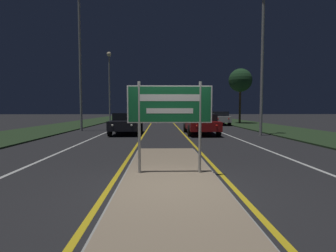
% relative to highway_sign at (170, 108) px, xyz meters
% --- Properties ---
extents(ground_plane, '(160.00, 160.00, 0.00)m').
position_rel_highway_sign_xyz_m(ground_plane, '(0.00, -0.86, -1.72)').
color(ground_plane, '#232326').
extents(median_island, '(2.32, 8.30, 0.10)m').
position_rel_highway_sign_xyz_m(median_island, '(0.00, 0.00, -1.68)').
color(median_island, '#999993').
rests_on(median_island, ground_plane).
extents(verge_left, '(5.00, 100.00, 0.08)m').
position_rel_highway_sign_xyz_m(verge_left, '(-9.50, 19.14, -1.68)').
color(verge_left, '#23381E').
rests_on(verge_left, ground_plane).
extents(verge_right, '(5.00, 100.00, 0.08)m').
position_rel_highway_sign_xyz_m(verge_right, '(9.50, 19.14, -1.68)').
color(verge_right, '#23381E').
rests_on(verge_right, ground_plane).
extents(centre_line_yellow_left, '(0.12, 70.00, 0.01)m').
position_rel_highway_sign_xyz_m(centre_line_yellow_left, '(-1.35, 24.14, -1.72)').
color(centre_line_yellow_left, gold).
rests_on(centre_line_yellow_left, ground_plane).
extents(centre_line_yellow_right, '(0.12, 70.00, 0.01)m').
position_rel_highway_sign_xyz_m(centre_line_yellow_right, '(1.35, 24.14, -1.72)').
color(centre_line_yellow_right, gold).
rests_on(centre_line_yellow_right, ground_plane).
extents(lane_line_white_left, '(0.12, 70.00, 0.01)m').
position_rel_highway_sign_xyz_m(lane_line_white_left, '(-4.20, 24.14, -1.72)').
color(lane_line_white_left, silver).
rests_on(lane_line_white_left, ground_plane).
extents(lane_line_white_right, '(0.12, 70.00, 0.01)m').
position_rel_highway_sign_xyz_m(lane_line_white_right, '(4.20, 24.14, -1.72)').
color(lane_line_white_right, silver).
rests_on(lane_line_white_right, ground_plane).
extents(edge_line_white_left, '(0.10, 70.00, 0.01)m').
position_rel_highway_sign_xyz_m(edge_line_white_left, '(-7.20, 24.14, -1.72)').
color(edge_line_white_left, silver).
rests_on(edge_line_white_left, ground_plane).
extents(edge_line_white_right, '(0.10, 70.00, 0.01)m').
position_rel_highway_sign_xyz_m(edge_line_white_right, '(7.20, 24.14, -1.72)').
color(edge_line_white_right, silver).
rests_on(edge_line_white_right, ground_plane).
extents(highway_sign, '(2.11, 0.07, 2.29)m').
position_rel_highway_sign_xyz_m(highway_sign, '(0.00, 0.00, 0.00)').
color(highway_sign, '#9E9E99').
rests_on(highway_sign, median_island).
extents(streetlight_left_near, '(0.56, 0.56, 11.18)m').
position_rel_highway_sign_xyz_m(streetlight_left_near, '(-6.38, 14.01, 5.53)').
color(streetlight_left_near, '#9E9E99').
rests_on(streetlight_left_near, ground_plane).
extents(streetlight_left_far, '(0.57, 0.57, 8.76)m').
position_rel_highway_sign_xyz_m(streetlight_left_far, '(-6.59, 26.57, 4.18)').
color(streetlight_left_far, '#9E9E99').
rests_on(streetlight_left_far, ground_plane).
extents(streetlight_right_near, '(0.63, 0.63, 9.71)m').
position_rel_highway_sign_xyz_m(streetlight_right_near, '(6.23, 10.12, 5.07)').
color(streetlight_right_near, '#9E9E99').
rests_on(streetlight_right_near, ground_plane).
extents(car_receding_0, '(2.02, 4.82, 1.37)m').
position_rel_highway_sign_xyz_m(car_receding_0, '(2.49, 11.08, -0.97)').
color(car_receding_0, maroon).
rests_on(car_receding_0, ground_plane).
extents(car_receding_1, '(1.85, 4.40, 1.45)m').
position_rel_highway_sign_xyz_m(car_receding_1, '(5.99, 21.27, -0.95)').
color(car_receding_1, silver).
rests_on(car_receding_1, ground_plane).
extents(car_receding_2, '(1.96, 4.82, 1.30)m').
position_rel_highway_sign_xyz_m(car_receding_2, '(5.89, 28.61, -1.02)').
color(car_receding_2, maroon).
rests_on(car_receding_2, ground_plane).
extents(car_receding_3, '(1.91, 4.79, 1.49)m').
position_rel_highway_sign_xyz_m(car_receding_3, '(2.34, 37.96, -0.93)').
color(car_receding_3, silver).
rests_on(car_receding_3, ground_plane).
extents(car_approaching_0, '(1.99, 4.26, 1.44)m').
position_rel_highway_sign_xyz_m(car_approaching_0, '(-2.54, 11.34, -0.95)').
color(car_approaching_0, black).
rests_on(car_approaching_0, ground_plane).
extents(roadside_palm_right, '(2.64, 2.64, 6.22)m').
position_rel_highway_sign_xyz_m(roadside_palm_right, '(8.90, 23.36, 3.22)').
color(roadside_palm_right, '#4C3823').
rests_on(roadside_palm_right, verge_right).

